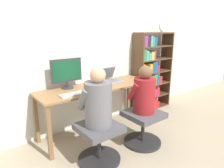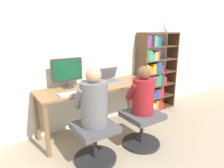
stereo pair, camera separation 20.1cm
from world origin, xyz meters
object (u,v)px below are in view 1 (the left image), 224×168
office_chair_left (99,140)px  desk_clock (163,26)px  desktop_monitor (67,73)px  bookshelf (150,75)px  laptop (110,79)px  person_at_monitor (98,101)px  office_chair_right (143,125)px  keyboard (77,93)px  person_at_laptop (144,92)px

office_chair_left → desk_clock: bearing=19.8°
desktop_monitor → bookshelf: (1.71, -0.03, -0.27)m
laptop → person_at_monitor: (-0.72, -0.72, -0.02)m
laptop → office_chair_right: 0.93m
office_chair_left → office_chair_right: 0.71m
desktop_monitor → person_at_monitor: (-0.00, -0.79, -0.20)m
desktop_monitor → desk_clock: bearing=-2.8°
desktop_monitor → keyboard: size_ratio=1.01×
keyboard → person_at_laptop: size_ratio=0.72×
desktop_monitor → desk_clock: size_ratio=2.16×
keyboard → person_at_monitor: person_at_monitor is taller
office_chair_left → bookshelf: (1.71, 0.76, 0.43)m
desktop_monitor → office_chair_left: (-0.00, -0.79, -0.69)m
person_at_monitor → bookshelf: (1.71, 0.75, -0.07)m
office_chair_right → person_at_monitor: 0.86m
desktop_monitor → laptop: (0.71, -0.07, -0.18)m
desktop_monitor → office_chair_right: size_ratio=0.89×
office_chair_right → person_at_laptop: person_at_laptop is taller
keyboard → office_chair_right: (0.73, -0.50, -0.48)m
bookshelf → person_at_monitor: bearing=-156.2°
office_chair_right → person_at_laptop: bearing=90.0°
keyboard → person_at_laptop: (0.73, -0.50, -0.00)m
laptop → person_at_monitor: 1.02m
desktop_monitor → person_at_laptop: size_ratio=0.73×
desk_clock → person_at_monitor: bearing=-160.3°
keyboard → person_at_laptop: person_at_laptop is taller
person_at_monitor → office_chair_left: bearing=-90.0°
keyboard → person_at_monitor: size_ratio=0.67×
bookshelf → laptop: bearing=-178.1°
office_chair_left → person_at_laptop: person_at_laptop is taller
office_chair_right → person_at_monitor: bearing=175.5°
person_at_monitor → desk_clock: 2.23m
office_chair_right → person_at_monitor: (-0.70, 0.06, 0.50)m
desk_clock → desktop_monitor: bearing=177.2°
person_at_monitor → bookshelf: bookshelf is taller
bookshelf → office_chair_right: bearing=-141.2°
laptop → office_chair_right: size_ratio=0.66×
desk_clock → laptop: bearing=178.7°
office_chair_left → desk_clock: (1.94, 0.70, 1.35)m
desktop_monitor → office_chair_right: 1.30m
laptop → desk_clock: 1.48m
bookshelf → desk_clock: (0.22, -0.06, 0.92)m
desktop_monitor → bookshelf: size_ratio=0.31×
person_at_laptop → bookshelf: bearing=38.6°
keyboard → office_chair_right: bearing=-34.3°
desktop_monitor → person_at_monitor: 0.81m
person_at_monitor → desk_clock: bearing=19.7°
desktop_monitor → person_at_laptop: desktop_monitor is taller
laptop → person_at_monitor: size_ratio=0.50×
laptop → keyboard: 0.80m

